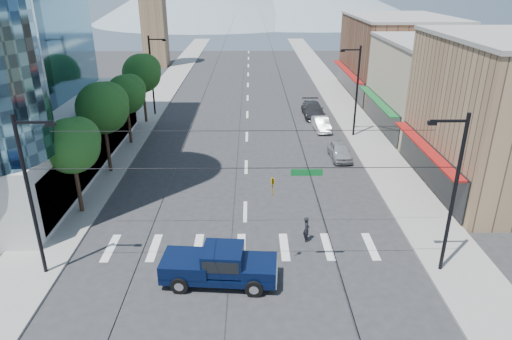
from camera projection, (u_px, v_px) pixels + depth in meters
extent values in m
plane|color=#28282B|center=(244.00, 262.00, 25.95)|extent=(160.00, 160.00, 0.00)
cube|color=gray|center=(160.00, 94.00, 62.60)|extent=(4.00, 120.00, 0.15)
cube|color=gray|center=(335.00, 94.00, 62.86)|extent=(4.00, 120.00, 0.15)
cube|color=tan|center=(442.00, 88.00, 46.49)|extent=(12.00, 14.00, 9.00)
cube|color=brown|center=(397.00, 57.00, 61.02)|extent=(12.00, 18.00, 10.00)
cube|color=#8C6B4C|center=(153.00, 14.00, 79.31)|extent=(4.00, 4.00, 18.00)
cylinder|color=black|center=(78.00, 182.00, 30.46)|extent=(0.28, 0.28, 4.55)
sphere|color=#1C4617|center=(71.00, 146.00, 29.44)|extent=(3.64, 3.64, 3.64)
sphere|color=#1C4617|center=(78.00, 138.00, 29.56)|extent=(2.86, 2.86, 2.86)
cylinder|color=black|center=(107.00, 143.00, 36.79)|extent=(0.28, 0.28, 5.11)
sphere|color=#1C4617|center=(102.00, 108.00, 35.65)|extent=(4.09, 4.09, 4.09)
sphere|color=#1C4617|center=(108.00, 102.00, 35.77)|extent=(3.21, 3.21, 3.21)
cylinder|color=black|center=(129.00, 121.00, 43.34)|extent=(0.28, 0.28, 4.55)
sphere|color=#1C4617|center=(126.00, 94.00, 42.32)|extent=(3.64, 3.64, 3.64)
sphere|color=#1C4617|center=(130.00, 89.00, 42.45)|extent=(2.86, 2.86, 2.86)
cylinder|color=black|center=(144.00, 100.00, 49.67)|extent=(0.28, 0.28, 5.11)
sphere|color=#1C4617|center=(142.00, 73.00, 48.53)|extent=(4.09, 4.09, 4.09)
sphere|color=#1C4617|center=(146.00, 69.00, 48.66)|extent=(3.21, 3.21, 3.21)
cylinder|color=black|center=(31.00, 200.00, 23.15)|extent=(0.20, 0.20, 9.00)
cylinder|color=black|center=(453.00, 198.00, 23.38)|extent=(0.20, 0.20, 9.00)
cylinder|color=black|center=(243.00, 168.00, 22.60)|extent=(21.60, 0.04, 0.04)
imported|color=gold|center=(273.00, 187.00, 23.03)|extent=(0.16, 0.20, 1.00)
cube|color=#0C6626|center=(307.00, 172.00, 22.73)|extent=(1.60, 0.06, 0.35)
cylinder|color=black|center=(152.00, 77.00, 51.68)|extent=(0.20, 0.20, 9.00)
cube|color=black|center=(157.00, 39.00, 50.09)|extent=(1.80, 0.12, 0.12)
cube|color=black|center=(164.00, 40.00, 50.13)|extent=(0.40, 0.25, 0.18)
cylinder|color=black|center=(357.00, 93.00, 44.55)|extent=(0.20, 0.20, 9.00)
cube|color=black|center=(351.00, 50.00, 42.94)|extent=(1.80, 0.12, 0.12)
cube|color=black|center=(343.00, 51.00, 42.97)|extent=(0.40, 0.25, 0.18)
cube|color=black|center=(219.00, 272.00, 24.01)|extent=(6.15, 2.65, 0.38)
cube|color=black|center=(260.00, 267.00, 23.70)|extent=(1.90, 2.20, 0.60)
cube|color=black|center=(223.00, 258.00, 23.65)|extent=(2.22, 2.17, 1.20)
cube|color=black|center=(223.00, 257.00, 23.61)|extent=(2.01, 2.19, 0.65)
cube|color=black|center=(186.00, 263.00, 23.93)|extent=(2.67, 2.37, 0.71)
cube|color=silver|center=(276.00, 275.00, 23.82)|extent=(0.30, 2.07, 0.38)
cube|color=silver|center=(163.00, 270.00, 24.20)|extent=(0.30, 2.07, 0.33)
cylinder|color=black|center=(254.00, 288.00, 22.99)|extent=(0.94, 0.40, 0.92)
cylinder|color=black|center=(257.00, 265.00, 24.89)|extent=(0.94, 0.40, 0.92)
cylinder|color=black|center=(180.00, 285.00, 23.23)|extent=(0.94, 0.40, 0.92)
cylinder|color=black|center=(188.00, 262.00, 25.13)|extent=(0.94, 0.40, 0.92)
imported|color=black|center=(307.00, 229.00, 27.70)|extent=(0.39, 0.60, 1.63)
imported|color=#ABABAF|center=(340.00, 151.00, 40.41)|extent=(1.82, 4.25, 1.43)
imported|color=silver|center=(321.00, 124.00, 47.90)|extent=(1.72, 4.19, 1.35)
imported|color=#302F32|center=(313.00, 110.00, 52.63)|extent=(2.36, 5.61, 1.62)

